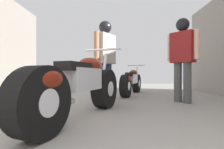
{
  "coord_description": "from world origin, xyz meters",
  "views": [
    {
      "loc": [
        0.08,
        0.27,
        0.6
      ],
      "look_at": [
        0.01,
        3.51,
        0.59
      ],
      "focal_mm": 27.21,
      "sensor_mm": 36.0,
      "label": 1
    }
  ],
  "objects_px": {
    "motorcycle_black_naked": "(131,82)",
    "mechanic_in_blue": "(105,53)",
    "mechanic_with_helmet": "(183,52)",
    "motorcycle_maroon_cruiser": "(81,87)"
  },
  "relations": [
    {
      "from": "motorcycle_maroon_cruiser",
      "to": "motorcycle_black_naked",
      "type": "bearing_deg",
      "value": 71.09
    },
    {
      "from": "motorcycle_black_naked",
      "to": "mechanic_in_blue",
      "type": "relative_size",
      "value": 1.08
    },
    {
      "from": "motorcycle_black_naked",
      "to": "mechanic_in_blue",
      "type": "height_order",
      "value": "mechanic_in_blue"
    },
    {
      "from": "mechanic_with_helmet",
      "to": "motorcycle_black_naked",
      "type": "bearing_deg",
      "value": 125.82
    },
    {
      "from": "motorcycle_maroon_cruiser",
      "to": "mechanic_in_blue",
      "type": "bearing_deg",
      "value": 80.42
    },
    {
      "from": "motorcycle_maroon_cruiser",
      "to": "motorcycle_black_naked",
      "type": "relative_size",
      "value": 1.16
    },
    {
      "from": "motorcycle_maroon_cruiser",
      "to": "mechanic_with_helmet",
      "type": "distance_m",
      "value": 2.4
    },
    {
      "from": "motorcycle_black_naked",
      "to": "mechanic_with_helmet",
      "type": "bearing_deg",
      "value": -54.18
    },
    {
      "from": "motorcycle_black_naked",
      "to": "mechanic_in_blue",
      "type": "distance_m",
      "value": 1.59
    },
    {
      "from": "mechanic_in_blue",
      "to": "mechanic_with_helmet",
      "type": "distance_m",
      "value": 1.63
    }
  ]
}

